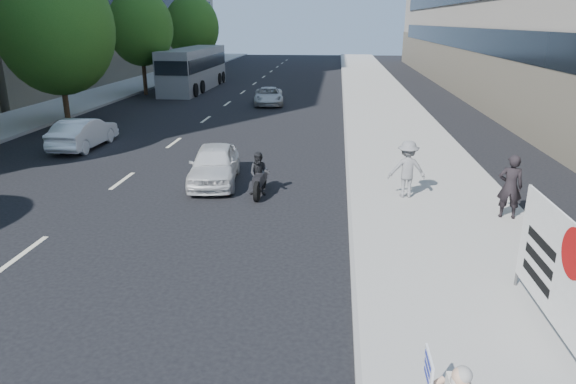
# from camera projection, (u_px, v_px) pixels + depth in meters

# --- Properties ---
(ground) EXTENTS (160.00, 160.00, 0.00)m
(ground) POSITION_uv_depth(u_px,v_px,m) (280.00, 311.00, 10.01)
(ground) COLOR black
(ground) RESTS_ON ground
(near_sidewalk) EXTENTS (5.00, 120.00, 0.15)m
(near_sidewalk) POSITION_uv_depth(u_px,v_px,m) (391.00, 121.00, 28.51)
(near_sidewalk) COLOR #A29F97
(near_sidewalk) RESTS_ON ground
(far_sidewalk) EXTENTS (4.50, 120.00, 0.15)m
(far_sidewalk) POSITION_uv_depth(u_px,v_px,m) (36.00, 115.00, 30.37)
(far_sidewalk) COLOR #A29F97
(far_sidewalk) RESTS_ON ground
(tree_far_c) EXTENTS (6.00, 6.00, 8.47)m
(tree_far_c) POSITION_uv_depth(u_px,v_px,m) (56.00, 28.00, 26.65)
(tree_far_c) COLOR #382616
(tree_far_c) RESTS_ON ground
(tree_far_d) EXTENTS (4.80, 4.80, 7.65)m
(tree_far_d) POSITION_uv_depth(u_px,v_px,m) (140.00, 28.00, 38.02)
(tree_far_d) COLOR #382616
(tree_far_d) RESTS_ON ground
(tree_far_e) EXTENTS (5.40, 5.40, 7.89)m
(tree_far_e) POSITION_uv_depth(u_px,v_px,m) (192.00, 27.00, 51.28)
(tree_far_e) COLOR #382616
(tree_far_e) RESTS_ON ground
(jogger) EXTENTS (1.18, 0.73, 1.78)m
(jogger) POSITION_uv_depth(u_px,v_px,m) (407.00, 169.00, 15.80)
(jogger) COLOR slate
(jogger) RESTS_ON near_sidewalk
(pedestrian_woman) EXTENTS (0.72, 0.54, 1.80)m
(pedestrian_woman) POSITION_uv_depth(u_px,v_px,m) (510.00, 187.00, 14.08)
(pedestrian_woman) COLOR black
(pedestrian_woman) RESTS_ON near_sidewalk
(protest_banner) EXTENTS (0.08, 3.06, 2.20)m
(protest_banner) POSITION_uv_depth(u_px,v_px,m) (553.00, 263.00, 8.85)
(protest_banner) COLOR #4C4C4C
(protest_banner) RESTS_ON near_sidewalk
(white_sedan_near) EXTENTS (2.01, 4.06, 1.33)m
(white_sedan_near) POSITION_uv_depth(u_px,v_px,m) (214.00, 164.00, 17.74)
(white_sedan_near) COLOR silver
(white_sedan_near) RESTS_ON ground
(white_sedan_mid) EXTENTS (1.48, 4.08, 1.34)m
(white_sedan_mid) POSITION_uv_depth(u_px,v_px,m) (83.00, 133.00, 22.70)
(white_sedan_mid) COLOR white
(white_sedan_mid) RESTS_ON ground
(white_sedan_far) EXTENTS (2.38, 4.29, 1.13)m
(white_sedan_far) POSITION_uv_depth(u_px,v_px,m) (269.00, 96.00, 34.62)
(white_sedan_far) COLOR silver
(white_sedan_far) RESTS_ON ground
(motorcycle) EXTENTS (0.72, 2.05, 1.42)m
(motorcycle) POSITION_uv_depth(u_px,v_px,m) (260.00, 176.00, 16.49)
(motorcycle) COLOR black
(motorcycle) RESTS_ON ground
(bus) EXTENTS (2.76, 12.07, 3.30)m
(bus) POSITION_uv_depth(u_px,v_px,m) (194.00, 69.00, 42.14)
(bus) COLOR gray
(bus) RESTS_ON ground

